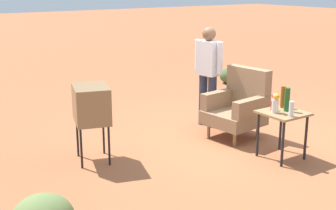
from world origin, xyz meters
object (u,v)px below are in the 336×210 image
Objects in this scene: tv_on_stand at (91,105)px; soda_can_red at (273,106)px; flower_vase at (275,102)px; side_table at (283,119)px; bottle_wine_green at (287,100)px; bottle_short_clear at (291,109)px; bottle_tall_amber at (283,97)px; armchair at (238,105)px; person_standing at (208,70)px.

soda_can_red is at bearing 60.28° from tv_on_stand.
side_table is at bearing 72.93° from flower_vase.
side_table is 2.05× the size of bottle_wine_green.
side_table is at bearing -84.30° from bottle_wine_green.
bottle_tall_amber reaches higher than bottle_short_clear.
bottle_wine_green is (1.00, -0.06, 0.32)m from armchair.
side_table is at bearing -6.88° from armchair.
soda_can_red reaches higher than side_table.
armchair reaches higher than side_table.
flower_vase is at bearing -36.07° from soda_can_red.
side_table is 0.28m from flower_vase.
armchair is 0.65× the size of person_standing.
armchair reaches higher than bottle_short_clear.
armchair is 0.89m from bottle_tall_amber.
side_table is 2.47× the size of flower_vase.
soda_can_red is at bearing 143.93° from flower_vase.
soda_can_red is 0.46× the size of flower_vase.
side_table is 3.27× the size of bottle_short_clear.
flower_vase is (0.97, -0.25, 0.30)m from armchair.
person_standing is 1.55m from bottle_tall_amber.
armchair is 8.69× the size of soda_can_red.
soda_can_red is at bearing -82.73° from bottle_tall_amber.
bottle_short_clear is at bearing -4.08° from soda_can_red.
person_standing is at bearing 175.20° from bottle_short_clear.
armchair is at bearing 3.22° from person_standing.
flower_vase is at bearing -168.77° from bottle_short_clear.
side_table is 0.64× the size of tv_on_stand.
bottle_tall_amber reaches higher than flower_vase.
person_standing is (-0.71, -0.04, 0.44)m from armchair.
tv_on_stand is at bearing -98.44° from armchair.
armchair is 1.25m from bottle_short_clear.
tv_on_stand reaches higher than bottle_tall_amber.
bottle_short_clear is 0.25m from flower_vase.
armchair reaches higher than bottle_wine_green.
person_standing reaches higher than bottle_short_clear.
bottle_short_clear is at bearing 11.23° from flower_vase.
bottle_wine_green reaches higher than soda_can_red.
person_standing is 1.71m from bottle_wine_green.
bottle_tall_amber is at bearing 2.98° from person_standing.
person_standing is (-0.37, 2.25, 0.16)m from tv_on_stand.
tv_on_stand is 3.89× the size of flower_vase.
armchair reaches higher than soda_can_red.
bottle_tall_amber is (1.55, 0.08, -0.13)m from person_standing.
soda_can_red is at bearing 175.92° from bottle_short_clear.
bottle_tall_amber reaches higher than soda_can_red.
armchair is 2.33m from tv_on_stand.
side_table is 0.27m from bottle_wine_green.
tv_on_stand is 0.63× the size of person_standing.
tv_on_stand is 3.43× the size of bottle_tall_amber.
armchair is 3.53× the size of bottle_tall_amber.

